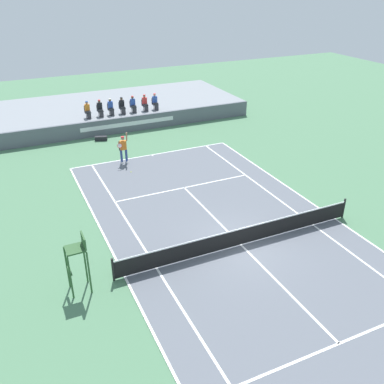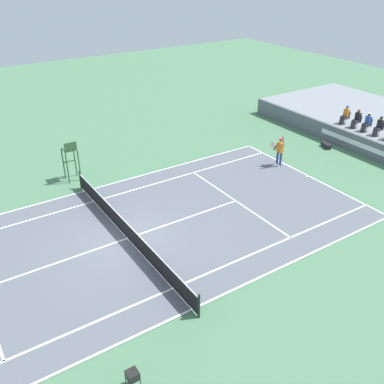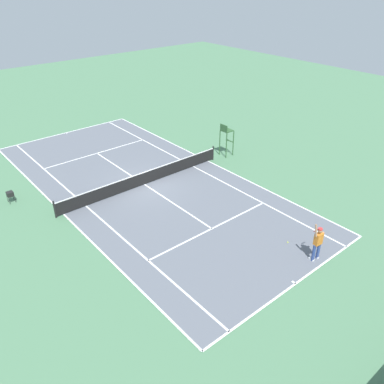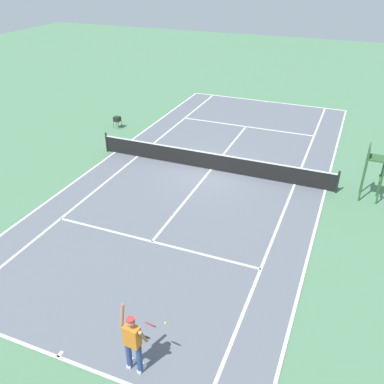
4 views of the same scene
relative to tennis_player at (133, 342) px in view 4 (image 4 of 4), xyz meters
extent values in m
plane|color=#4C7A56|center=(2.08, -11.41, -0.99)|extent=(80.00, 80.00, 0.00)
cube|color=slate|center=(2.08, -11.41, -0.98)|extent=(10.98, 23.78, 0.02)
cube|color=white|center=(2.08, 0.48, -0.97)|extent=(10.98, 0.10, 0.01)
cube|color=white|center=(2.08, -23.30, -0.97)|extent=(10.98, 0.10, 0.01)
cube|color=white|center=(-3.41, -11.41, -0.97)|extent=(0.10, 23.78, 0.01)
cube|color=white|center=(7.57, -11.41, -0.97)|extent=(0.10, 23.78, 0.01)
cube|color=white|center=(-2.03, -11.41, -0.97)|extent=(0.10, 23.78, 0.01)
cube|color=white|center=(6.19, -11.41, -0.97)|extent=(0.10, 23.78, 0.01)
cube|color=white|center=(2.08, -5.01, -0.97)|extent=(8.22, 0.10, 0.01)
cube|color=white|center=(2.08, -17.81, -0.97)|extent=(8.22, 0.10, 0.01)
cube|color=white|center=(2.08, -11.41, -0.97)|extent=(0.10, 12.80, 0.01)
cube|color=white|center=(2.08, 0.38, -0.97)|extent=(0.10, 0.20, 0.01)
cube|color=white|center=(2.08, -23.20, -0.97)|extent=(0.10, 0.20, 0.01)
cylinder|color=black|center=(-3.86, -11.41, -0.46)|extent=(0.10, 0.10, 1.07)
cylinder|color=black|center=(8.02, -11.41, -0.46)|extent=(0.10, 0.10, 1.07)
cube|color=black|center=(2.08, -11.41, -0.51)|extent=(11.78, 0.02, 0.84)
cube|color=white|center=(2.08, -11.41, -0.09)|extent=(11.78, 0.03, 0.06)
cylinder|color=navy|center=(0.17, 0.00, -0.53)|extent=(0.15, 0.15, 0.92)
cylinder|color=navy|center=(-0.15, 0.03, -0.53)|extent=(0.15, 0.15, 0.92)
cube|color=white|center=(0.16, -0.06, -0.94)|extent=(0.15, 0.29, 0.10)
cube|color=white|center=(-0.16, -0.03, -0.94)|extent=(0.15, 0.29, 0.10)
cube|color=orange|center=(0.01, 0.02, 0.23)|extent=(0.42, 0.28, 0.60)
sphere|color=#A37556|center=(0.01, 0.02, 0.70)|extent=(0.22, 0.22, 0.22)
cylinder|color=red|center=(0.01, 0.02, 0.79)|extent=(0.21, 0.21, 0.06)
cylinder|color=#A37556|center=(0.26, -0.04, 0.79)|extent=(0.11, 0.22, 0.61)
cylinder|color=#A37556|center=(-0.26, -0.06, 0.25)|extent=(0.12, 0.33, 0.56)
cylinder|color=black|center=(-0.31, -0.17, 0.12)|extent=(0.05, 0.19, 0.25)
torus|color=red|center=(-0.31, -0.35, 0.38)|extent=(0.32, 0.22, 0.26)
cylinder|color=silver|center=(-0.31, -0.35, 0.38)|extent=(0.28, 0.19, 0.22)
sphere|color=#D1E533|center=(-0.07, -1.64, -0.96)|extent=(0.07, 0.07, 0.07)
cylinder|color=#2D562D|center=(-5.54, -11.76, -0.04)|extent=(0.07, 0.07, 1.90)
cylinder|color=#2D562D|center=(-5.54, -11.06, -0.04)|extent=(0.07, 0.07, 1.90)
cylinder|color=#2D562D|center=(-4.84, -11.76, -0.04)|extent=(0.07, 0.07, 1.90)
cylinder|color=#2D562D|center=(-4.84, -11.06, -0.04)|extent=(0.07, 0.07, 1.90)
cube|color=#2D562D|center=(-5.19, -11.41, 0.94)|extent=(0.70, 0.70, 0.06)
cube|color=#2D562D|center=(-4.84, -11.41, 1.21)|extent=(0.06, 0.70, 0.48)
cube|color=#2D562D|center=(-5.51, -11.41, 0.05)|extent=(0.10, 0.70, 0.04)
cube|color=black|center=(9.36, -14.71, -0.43)|extent=(0.36, 0.36, 0.28)
cylinder|color=black|center=(9.19, -14.88, -0.78)|extent=(0.02, 0.02, 0.42)
cylinder|color=black|center=(9.53, -14.88, -0.78)|extent=(0.02, 0.02, 0.42)
cylinder|color=black|center=(9.19, -14.54, -0.78)|extent=(0.02, 0.02, 0.42)
cylinder|color=black|center=(9.53, -14.54, -0.78)|extent=(0.02, 0.02, 0.42)
ellipsoid|color=#D1E533|center=(9.36, -14.71, -0.35)|extent=(0.30, 0.30, 0.12)
camera|label=1|loc=(-6.71, -25.09, 10.06)|focal=39.77mm
camera|label=2|loc=(17.62, -17.98, 10.60)|focal=40.49mm
camera|label=3|loc=(13.97, 7.55, 11.17)|focal=36.78mm
camera|label=4|loc=(-3.98, 5.95, 8.25)|focal=38.90mm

